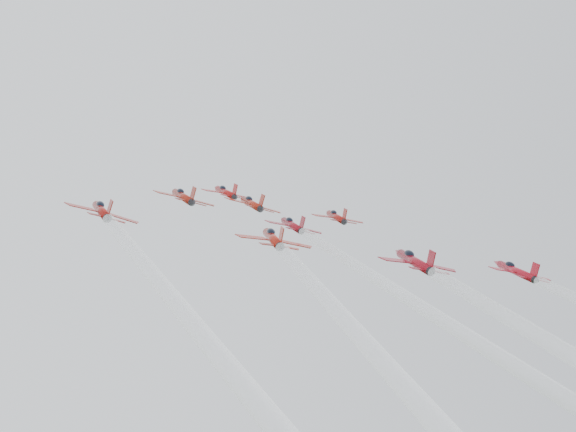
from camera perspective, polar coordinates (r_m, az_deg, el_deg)
name	(u,v)px	position (r m, az deg, el deg)	size (l,w,h in m)	color
jet_lead	(226,192)	(146.18, -4.47, 1.71)	(9.78, 12.35, 8.46)	#AD1110
jet_row2_left	(183,196)	(127.33, -7.48, 1.41)	(10.10, 12.74, 8.73)	#9A1C0E
jet_row2_center	(251,203)	(135.05, -2.62, 0.91)	(10.14, 12.80, 8.77)	#A81F10
jet_row2_right	(336,217)	(139.46, 3.42, -0.04)	(9.38, 11.83, 8.11)	#9E140F
jet_center	(420,302)	(77.73, 9.40, -6.05)	(8.73, 80.23, 52.55)	maroon
jet_rear_farleft	(143,312)	(55.46, -10.25, -6.71)	(9.03, 82.95, 54.33)	maroon
jet_rear_left	(456,369)	(56.90, 11.87, -10.58)	(9.73, 89.45, 58.59)	#A81C10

